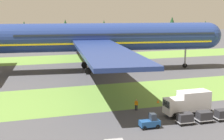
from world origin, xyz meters
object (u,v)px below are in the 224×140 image
Objects in this scene: cargo_dolly_lead at (185,118)px; cargo_dolly_second at (204,116)px; ground_crew_marshaller at (176,110)px; taxiway_marker_1 at (158,101)px; airliner at (95,37)px; baggage_tug at (150,122)px; taxiway_marker_0 at (201,96)px; ground_crew_loader at (136,104)px; cargo_dolly_third at (223,114)px; catering_truck at (188,102)px.

cargo_dolly_lead is 2.90m from cargo_dolly_second.
ground_crew_marshaller is 3.35× the size of taxiway_marker_1.
airliner is 31.43× the size of baggage_tug.
airliner reaches higher than cargo_dolly_second.
airliner is at bearing 8.11° from cargo_dolly_second.
taxiway_marker_0 is at bearing 27.28° from airliner.
baggage_tug is at bearing -120.81° from taxiway_marker_1.
taxiway_marker_0 is (13.53, 3.17, -0.69)m from ground_crew_loader.
airliner is 42.07m from cargo_dolly_second.
cargo_dolly_second is at bearing -90.00° from baggage_tug.
taxiway_marker_1 is (4.98, 2.70, -0.69)m from ground_crew_loader.
cargo_dolly_third is 4.97m from catering_truck.
airliner is 41.74m from baggage_tug.
cargo_dolly_lead is 1.29× the size of ground_crew_marshaller.
cargo_dolly_second is at bearing -90.00° from cargo_dolly_lead.
taxiway_marker_1 is at bearing -28.87° from baggage_tug.
cargo_dolly_lead is at bearing 90.00° from cargo_dolly_third.
cargo_dolly_lead is 10.45m from taxiway_marker_1.
taxiway_marker_0 is at bearing -51.96° from baggage_tug.
baggage_tug is 10.83m from cargo_dolly_third.
cargo_dolly_second is 3.53m from catering_truck.
cargo_dolly_second is 1.29× the size of ground_crew_loader.
taxiway_marker_1 is at bearing -3.91° from cargo_dolly_lead.
cargo_dolly_third is (5.80, -0.20, 0.00)m from cargo_dolly_lead.
airliner reaches higher than cargo_dolly_third.
catering_truck is at bearing -34.10° from cargo_dolly_lead.
cargo_dolly_second is at bearing -12.23° from ground_crew_loader.
cargo_dolly_second is (7.92, -0.27, 0.10)m from baggage_tug.
ground_crew_loader is (-4.33, 4.35, 0.00)m from ground_crew_marshaller.
cargo_dolly_third is at bearing -2.49° from ground_crew_loader.
ground_crew_loader is at bearing 52.89° from cargo_dolly_third.
airliner reaches higher than cargo_dolly_lead.
ground_crew_loader is at bearing -6.46° from baggage_tug.
ground_crew_loader reaches higher than cargo_dolly_third.
airliner is at bearing 4.10° from cargo_dolly_lead.
cargo_dolly_lead is at bearing -90.00° from baggage_tug.
ground_crew_marshaller and ground_crew_loader have the same top height.
cargo_dolly_second is at bearing -80.07° from taxiway_marker_1.
catering_truck reaches higher than cargo_dolly_third.
taxiway_marker_0 is (9.20, 7.51, -0.69)m from ground_crew_marshaller.
baggage_tug is at bearing 112.65° from catering_truck.
ground_crew_marshaller reaches higher than cargo_dolly_second.
airliner reaches higher than ground_crew_loader.
taxiway_marker_0 is (11.17, -30.19, -8.29)m from airliner.
taxiway_marker_0 is at bearing 49.73° from ground_crew_loader.
ground_crew_loader is (-3.91, 7.68, 0.03)m from cargo_dolly_lead.
baggage_tug is 6.29m from ground_crew_marshaller.
ground_crew_loader is at bearing -151.56° from taxiway_marker_1.
cargo_dolly_lead is at bearing -26.44° from ground_crew_loader.
airliner is 42.57m from cargo_dolly_third.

